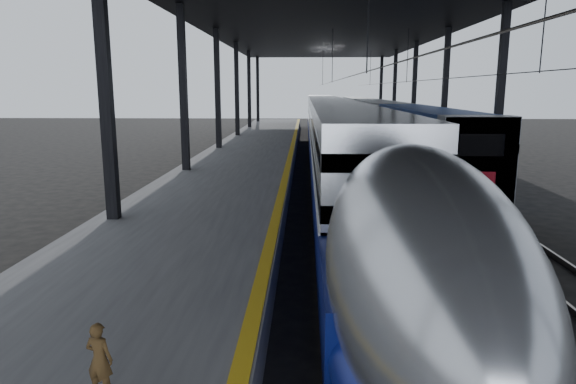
{
  "coord_description": "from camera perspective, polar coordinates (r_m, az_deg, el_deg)",
  "views": [
    {
      "loc": [
        0.21,
        -10.5,
        4.99
      ],
      "look_at": [
        -0.29,
        4.39,
        2.0
      ],
      "focal_mm": 32.0,
      "sensor_mm": 36.0,
      "label": 1
    }
  ],
  "objects": [
    {
      "name": "canopy",
      "position": [
        30.83,
        5.34,
        18.98
      ],
      "size": [
        18.0,
        75.0,
        9.47
      ],
      "color": "black",
      "rests_on": "ground"
    },
    {
      "name": "platform",
      "position": [
        31.05,
        -4.96,
        2.98
      ],
      "size": [
        6.0,
        80.0,
        1.0
      ],
      "primitive_type": "cube",
      "color": "#4C4C4F",
      "rests_on": "ground"
    },
    {
      "name": "ground",
      "position": [
        11.63,
        0.72,
        -14.06
      ],
      "size": [
        160.0,
        160.0,
        0.0
      ],
      "primitive_type": "plane",
      "color": "black",
      "rests_on": "ground"
    },
    {
      "name": "child",
      "position": [
        7.48,
        -20.21,
        -17.06
      ],
      "size": [
        0.42,
        0.32,
        1.03
      ],
      "primitive_type": "imported",
      "rotation": [
        0.0,
        0.0,
        2.92
      ],
      "color": "#463017",
      "rests_on": "platform"
    },
    {
      "name": "rails",
      "position": [
        31.19,
        9.81,
        2.11
      ],
      "size": [
        6.52,
        80.0,
        0.16
      ],
      "color": "slate",
      "rests_on": "ground"
    },
    {
      "name": "second_train",
      "position": [
        47.8,
        10.18,
        7.59
      ],
      "size": [
        2.89,
        56.05,
        3.98
      ],
      "color": "navy",
      "rests_on": "ground"
    },
    {
      "name": "yellow_strip",
      "position": [
        30.78,
        0.22,
        3.9
      ],
      "size": [
        0.3,
        80.0,
        0.01
      ],
      "primitive_type": "cube",
      "color": "gold",
      "rests_on": "platform"
    },
    {
      "name": "tgv_train",
      "position": [
        35.58,
        4.83,
        6.47
      ],
      "size": [
        2.98,
        65.2,
        4.27
      ],
      "color": "#B2B4B9",
      "rests_on": "ground"
    }
  ]
}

